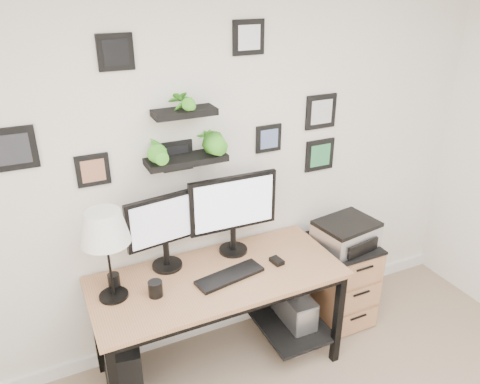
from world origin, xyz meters
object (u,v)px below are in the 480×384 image
mug (156,289)px  pc_tower_grey (292,316)px  desk (221,287)px  file_cabinet (339,280)px  table_lamp (105,229)px  monitor_left (165,227)px  monitor_right (233,208)px  printer (346,234)px  pc_tower_black (125,363)px

mug → pc_tower_grey: 1.17m
desk → file_cabinet: (1.01, 0.06, -0.29)m
table_lamp → pc_tower_grey: size_ratio=1.37×
file_cabinet → desk: bearing=-176.7°
table_lamp → mug: 0.48m
desk → monitor_left: (-0.29, 0.19, 0.42)m
monitor_right → pc_tower_grey: bearing=-27.1°
desk → file_cabinet: bearing=3.3°
monitor_right → mug: monitor_right is taller
printer → mug: bearing=-176.3°
monitor_left → printer: monitor_left is taller
monitor_left → table_lamp: 0.44m
desk → monitor_right: monitor_right is taller
desk → table_lamp: table_lamp is taller
monitor_left → table_lamp: size_ratio=0.90×
pc_tower_black → printer: bearing=10.1°
monitor_left → table_lamp: bearing=-157.1°
monitor_left → file_cabinet: bearing=-5.7°
mug → file_cabinet: 1.54m
desk → monitor_right: 0.52m
pc_tower_black → printer: size_ratio=1.00×
desk → file_cabinet: 1.06m
monitor_left → printer: 1.34m
table_lamp → mug: size_ratio=5.86×
monitor_left → pc_tower_grey: monitor_left is taller
monitor_left → mug: size_ratio=5.28×
monitor_left → pc_tower_black: (-0.38, -0.17, -0.82)m
monitor_right → file_cabinet: monitor_right is taller
pc_tower_black → printer: (1.68, 0.01, 0.54)m
pc_tower_black → pc_tower_grey: (1.22, -0.04, -0.03)m
table_lamp → printer: bearing=-0.1°
file_cabinet → printer: bearing=-102.7°
monitor_right → printer: monitor_right is taller
file_cabinet → printer: printer is taller
pc_tower_black → pc_tower_grey: bearing=8.3°
table_lamp → pc_tower_black: size_ratio=1.23×
desk → printer: 1.02m
file_cabinet → pc_tower_grey: bearing=-170.6°
mug → pc_tower_black: size_ratio=0.21×
desk → pc_tower_grey: bearing=-1.9°
mug → pc_tower_black: mug is taller
file_cabinet → mug: bearing=-175.0°
table_lamp → printer: 1.74m
desk → pc_tower_grey: 0.70m
mug → monitor_right: bearing=21.7°
monitor_right → file_cabinet: (0.84, -0.12, -0.75)m
table_lamp → mug: (0.23, -0.10, -0.41)m
mug → pc_tower_grey: mug is taller
mug → printer: (1.45, 0.09, -0.03)m
monitor_left → table_lamp: (-0.38, -0.16, 0.16)m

